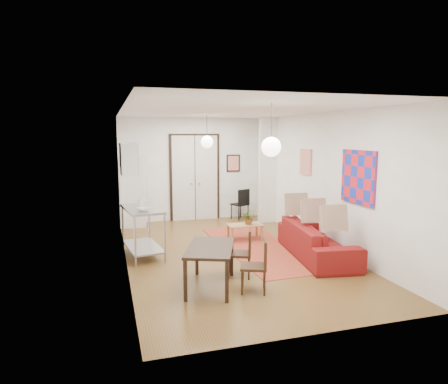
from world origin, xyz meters
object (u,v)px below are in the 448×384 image
object	(u,v)px
dining_chair_near	(238,248)
black_side_chair	(239,201)
fridge	(133,192)
sofa	(317,240)
kitchen_counter	(143,224)
dining_table	(210,251)
dining_chair_far	(252,260)
coffee_table	(245,226)

from	to	relation	value
dining_chair_near	black_side_chair	size ratio (longest dim) A/B	0.95
fridge	black_side_chair	distance (m)	3.03
fridge	sofa	bearing A→B (deg)	-41.25
sofa	black_side_chair	size ratio (longest dim) A/B	2.66
sofa	kitchen_counter	distance (m)	3.50
kitchen_counter	dining_table	xyz separation A→B (m)	(0.89, -2.01, -0.05)
dining_table	black_side_chair	distance (m)	5.33
dining_chair_far	kitchen_counter	bearing A→B (deg)	-125.80
dining_table	dining_chair_near	xyz separation A→B (m)	(0.60, 0.43, -0.12)
fridge	dining_chair_near	distance (m)	4.64
fridge	dining_chair_near	size ratio (longest dim) A/B	2.18
dining_chair_far	dining_chair_near	bearing A→B (deg)	-158.92
fridge	dining_chair_near	xyz separation A→B (m)	(1.49, -4.38, -0.43)
fridge	dining_table	world-z (taller)	fridge
dining_chair_far	sofa	bearing A→B (deg)	144.75
coffee_table	kitchen_counter	bearing A→B (deg)	-165.07
dining_table	black_side_chair	bearing A→B (deg)	66.63
coffee_table	dining_table	bearing A→B (deg)	-119.73
fridge	dining_chair_far	xyz separation A→B (m)	(1.49, -5.08, -0.43)
sofa	dining_chair_near	distance (m)	1.91
kitchen_counter	fridge	xyz separation A→B (m)	(0.00, 2.80, 0.27)
coffee_table	fridge	bearing A→B (deg)	137.97
coffee_table	dining_table	xyz separation A→B (m)	(-1.51, -2.65, 0.29)
sofa	dining_chair_far	distance (m)	2.21
dining_chair_far	black_side_chair	distance (m)	5.38
sofa	kitchen_counter	xyz separation A→B (m)	(-3.32, 1.05, 0.31)
dining_chair_near	black_side_chair	distance (m)	4.71
dining_chair_near	fridge	bearing A→B (deg)	-140.17
fridge	dining_chair_near	world-z (taller)	fridge
coffee_table	dining_chair_far	bearing A→B (deg)	-107.37
coffee_table	kitchen_counter	distance (m)	2.50
sofa	dining_chair_far	world-z (taller)	dining_chair_far
coffee_table	dining_chair_near	bearing A→B (deg)	-112.37
dining_table	dining_chair_near	bearing A→B (deg)	35.73
sofa	black_side_chair	distance (m)	3.95
dining_chair_near	sofa	bearing A→B (deg)	126.98
fridge	black_side_chair	xyz separation A→B (m)	(3.00, 0.08, -0.40)
coffee_table	dining_table	size ratio (longest dim) A/B	0.58
kitchen_counter	fridge	world-z (taller)	fridge
sofa	fridge	bearing A→B (deg)	48.75
kitchen_counter	fridge	distance (m)	2.81
dining_table	dining_chair_far	distance (m)	0.67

